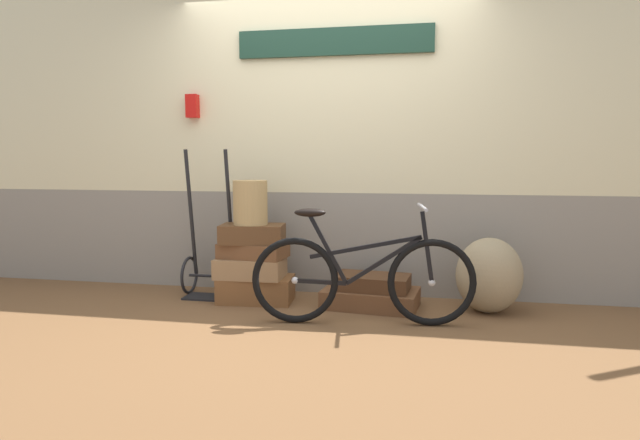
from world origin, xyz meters
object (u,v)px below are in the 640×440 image
Objects in this scene: luggage_trolley at (211,264)px; bicycle at (362,278)px; suitcase_0 at (256,289)px; wicker_basket at (250,203)px; suitcase_5 at (372,282)px; suitcase_1 at (250,268)px; suitcase_3 at (252,234)px; suitcase_2 at (253,250)px; burlap_sack at (489,275)px; suitcase_4 at (371,298)px.

luggage_trolley reaches higher than bicycle.
suitcase_0 is 0.48m from luggage_trolley.
bicycle is (0.95, -0.44, -0.48)m from wicker_basket.
bicycle is at bearing -88.02° from suitcase_5.
suitcase_0 is at bearing 24.97° from suitcase_1.
suitcase_3 is 1.42× the size of wicker_basket.
bicycle is (-0.03, -0.44, 0.13)m from suitcase_5.
luggage_trolley is (-0.42, 0.12, -0.15)m from suitcase_2.
suitcase_0 is at bearing 22.97° from suitcase_3.
suitcase_3 reaches higher than suitcase_5.
suitcase_5 is (0.97, 0.01, -0.36)m from suitcase_3.
suitcase_2 is 1.04m from bicycle.
bicycle reaches higher than suitcase_2.
suitcase_0 is at bearing -14.74° from luggage_trolley.
luggage_trolley is at bearing 160.82° from suitcase_0.
suitcase_1 is at bearing -162.74° from suitcase_3.
luggage_trolley is (-0.44, 0.12, 0.17)m from suitcase_0.
wicker_basket is 1.94m from burlap_sack.
suitcase_2 is 0.92× the size of suitcase_5.
bicycle reaches higher than burlap_sack.
wicker_basket is (-0.97, -0.02, 0.74)m from suitcase_4.
burlap_sack is (0.88, 0.03, 0.09)m from suitcase_5.
suitcase_4 is at bearing -4.62° from luggage_trolley.
wicker_basket is at bearing -17.45° from luggage_trolley.
suitcase_0 is 0.46m from suitcase_3.
suitcase_0 is 1.04× the size of suitcase_5.
luggage_trolley is 1.47m from bicycle.
wicker_basket is at bearing 155.22° from bicycle.
suitcase_0 is 0.81× the size of suitcase_4.
suitcase_2 is 1.04× the size of suitcase_3.
suitcase_5 is 1.61× the size of wicker_basket.
suitcase_5 is at bearing 5.53° from suitcase_2.
suitcase_3 reaches higher than suitcase_4.
suitcase_2 reaches higher than suitcase_0.
suitcase_5 is (0.01, -0.01, 0.13)m from suitcase_4.
suitcase_4 is 0.92m from burlap_sack.
suitcase_5 is at bearing 0.28° from wicker_basket.
wicker_basket is (0.00, 0.01, 0.53)m from suitcase_1.
wicker_basket is 1.15m from bicycle.
suitcase_3 reaches higher than suitcase_0.
suitcase_5 is at bearing -5.01° from luggage_trolley.
luggage_trolley is (-0.40, 0.13, -0.54)m from wicker_basket.
bicycle is (-0.02, -0.45, 0.26)m from suitcase_4.
suitcase_4 is 1.28× the size of suitcase_5.
suitcase_2 is 0.46m from luggage_trolley.
burlap_sack is at bearing 7.99° from suitcase_4.
suitcase_5 reaches higher than suitcase_4.
suitcase_4 is 0.47× the size of bicycle.
suitcase_4 is at bearing 87.26° from bicycle.
suitcase_2 reaches higher than suitcase_4.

